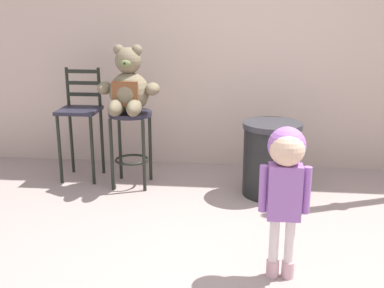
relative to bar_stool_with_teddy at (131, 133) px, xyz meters
name	(u,v)px	position (x,y,z in m)	size (l,w,h in m)	color
ground_plane	(246,267)	(1.10, -1.44, -0.53)	(24.00, 24.00, 0.00)	gray
bar_stool_with_teddy	(131,133)	(0.00, 0.00, 0.00)	(0.41, 0.41, 0.73)	#201F2C
teddy_bear	(128,88)	(0.00, -0.03, 0.43)	(0.59, 0.53, 0.62)	#6C6048
child_walking	(286,171)	(1.32, -1.52, 0.19)	(0.31, 0.25, 0.98)	#CA9BA6
trash_bin	(271,159)	(1.33, -0.11, -0.18)	(0.54, 0.54, 0.69)	black
bar_chair_empty	(81,116)	(-0.55, 0.16, 0.11)	(0.39, 0.39, 1.11)	#201F2C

